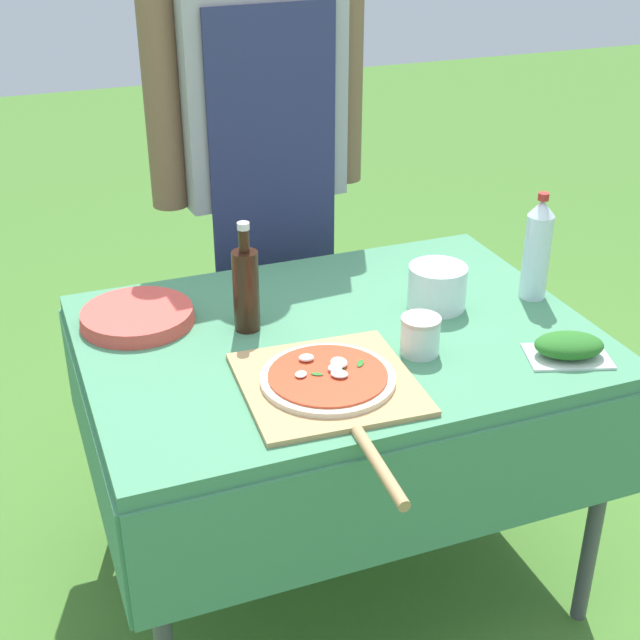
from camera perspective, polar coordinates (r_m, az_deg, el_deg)
name	(u,v)px	position (r m, az deg, el deg)	size (l,w,h in m)	color
ground_plane	(335,572)	(2.54, 0.95, -15.80)	(12.00, 12.00, 0.00)	#477A2D
prep_table	(337,362)	(2.14, 1.09, -2.68)	(1.20, 0.88, 0.75)	#478960
person_cook	(260,142)	(2.60, -3.88, 11.30)	(0.65, 0.24, 1.72)	#4C4C51
pizza_on_peel	(330,384)	(1.87, 0.63, -4.10)	(0.38, 0.61, 0.05)	tan
oil_bottle	(246,288)	(2.07, -4.76, 2.06)	(0.06, 0.06, 0.27)	black
water_bottle	(538,249)	(2.28, 13.75, 4.43)	(0.07, 0.07, 0.28)	silver
herb_container	(569,347)	(2.06, 15.64, -1.66)	(0.21, 0.17, 0.06)	silver
mixing_tub	(437,287)	(2.21, 7.51, 2.11)	(0.14, 0.14, 0.11)	silver
plate_stack	(137,316)	(2.18, -11.61, 0.23)	(0.27, 0.27, 0.03)	#DB4C42
sauce_jar	(420,338)	(2.01, 6.42, -1.12)	(0.09, 0.09, 0.09)	silver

